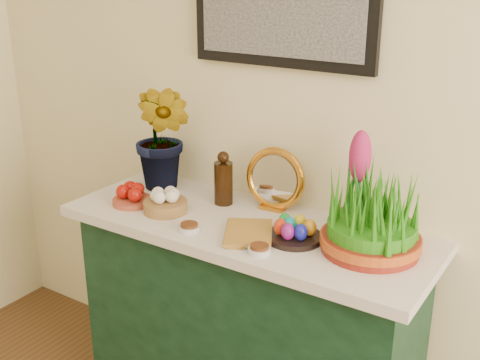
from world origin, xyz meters
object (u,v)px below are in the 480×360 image
sideboard (247,329)px  book (225,232)px  hyacinth_green (163,120)px  wheatgrass_sabzeh (372,218)px  mirror (275,180)px

sideboard → book: size_ratio=5.98×
sideboard → book: book is taller
book → sideboard: bearing=59.8°
sideboard → hyacinth_green: (-0.47, 0.10, 0.76)m
hyacinth_green → wheatgrass_sabzeh: 0.96m
mirror → wheatgrass_sabzeh: (0.45, -0.15, 0.00)m
hyacinth_green → mirror: bearing=10.6°
sideboard → hyacinth_green: hyacinth_green is taller
book → mirror: bearing=56.7°
hyacinth_green → book: (0.47, -0.24, -0.28)m
sideboard → book: 0.50m
mirror → book: 0.33m
hyacinth_green → mirror: hyacinth_green is taller
sideboard → mirror: 0.61m
wheatgrass_sabzeh → sideboard: bearing=-177.5°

